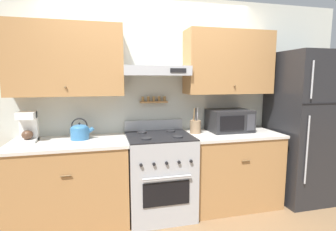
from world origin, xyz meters
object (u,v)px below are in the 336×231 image
Objects in this scene: coffee_maker at (28,127)px; refrigerator at (305,127)px; utensil_crock at (195,126)px; stove_range at (159,174)px; microwave at (229,120)px; tea_kettle at (80,131)px.

refrigerator is at bearing -2.85° from coffee_maker.
utensil_crock is at bearing -0.82° from coffee_maker.
utensil_crock is (-1.46, 0.14, 0.04)m from refrigerator.
refrigerator reaches higher than stove_range.
microwave is (2.31, -0.01, -0.02)m from coffee_maker.
coffee_maker is (-0.52, 0.03, 0.07)m from tea_kettle.
refrigerator is at bearing -8.82° from microwave.
utensil_crock reaches higher than stove_range.
stove_range is 0.71m from utensil_crock.
stove_range is 3.40× the size of utensil_crock.
tea_kettle is 1.79m from microwave.
microwave reaches higher than tea_kettle.
tea_kettle is 0.52m from coffee_maker.
stove_range is at bearing -7.25° from tea_kettle.
refrigerator is 1.47m from utensil_crock.
stove_range is at bearing -172.21° from microwave.
utensil_crock is at bearing 0.00° from tea_kettle.
tea_kettle reaches higher than stove_range.
coffee_maker is at bearing 177.15° from refrigerator.
tea_kettle is at bearing -179.43° from microwave.
coffee_maker is 0.62× the size of microwave.
stove_range is 1.10m from microwave.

